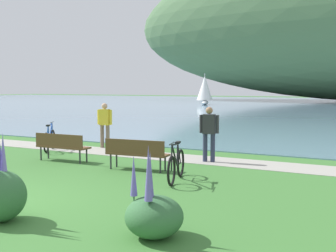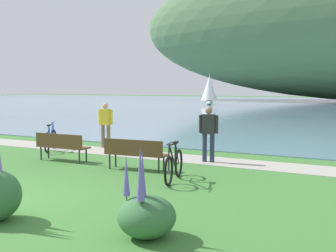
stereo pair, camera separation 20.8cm
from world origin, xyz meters
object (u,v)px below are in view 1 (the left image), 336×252
bicycle_leaning_near_bench (50,140)px  sailboat_mid_bay (205,90)px  bicycle_beside_path (176,165)px  person_on_the_grass (209,131)px  person_at_shoreline (105,122)px  park_bench_further_along (62,145)px  park_bench_near_camera (136,152)px

bicycle_leaning_near_bench → sailboat_mid_bay: (-10.27, 38.78, 1.54)m
bicycle_beside_path → person_on_the_grass: 2.95m
person_at_shoreline → person_on_the_grass: bearing=-11.7°
park_bench_further_along → person_on_the_grass: person_on_the_grass is taller
person_on_the_grass → bicycle_leaning_near_bench: bearing=-175.0°
bicycle_beside_path → person_on_the_grass: size_ratio=1.01×
park_bench_further_along → bicycle_beside_path: (4.40, -0.81, -0.12)m
bicycle_leaning_near_bench → person_at_shoreline: bearing=47.1°
bicycle_leaning_near_bench → person_at_shoreline: person_at_shoreline is taller
person_on_the_grass → bicycle_beside_path: bearing=-83.7°
park_bench_further_along → person_on_the_grass: (4.08, 2.07, 0.46)m
bicycle_leaning_near_bench → park_bench_further_along: bearing=-38.2°
person_at_shoreline → sailboat_mid_bay: size_ratio=0.43×
park_bench_further_along → bicycle_beside_path: bicycle_beside_path is taller
park_bench_further_along → person_at_shoreline: person_at_shoreline is taller
park_bench_near_camera → person_on_the_grass: bearing=59.6°
bicycle_beside_path → person_at_shoreline: bearing=142.3°
park_bench_further_along → park_bench_near_camera: bearing=-2.3°
bicycle_leaning_near_bench → person_on_the_grass: bearing=5.0°
park_bench_near_camera → person_at_shoreline: bearing=137.1°
bicycle_leaning_near_bench → person_on_the_grass: 6.09m
park_bench_near_camera → bicycle_beside_path: (1.59, -0.70, -0.12)m
bicycle_beside_path → bicycle_leaning_near_bench: bearing=159.7°
bicycle_beside_path → sailboat_mid_bay: (-16.62, 41.13, 1.54)m
park_bench_near_camera → park_bench_further_along: (-2.80, 0.11, 0.00)m
park_bench_near_camera → bicycle_leaning_near_bench: 5.05m
park_bench_near_camera → bicycle_beside_path: bicycle_beside_path is taller
park_bench_near_camera → person_at_shoreline: size_ratio=1.07×
person_on_the_grass → sailboat_mid_bay: sailboat_mid_bay is taller
bicycle_beside_path → park_bench_near_camera: bearing=156.3°
person_on_the_grass → person_at_shoreline: bearing=168.3°
park_bench_near_camera → bicycle_leaning_near_bench: (-4.76, 1.65, -0.12)m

